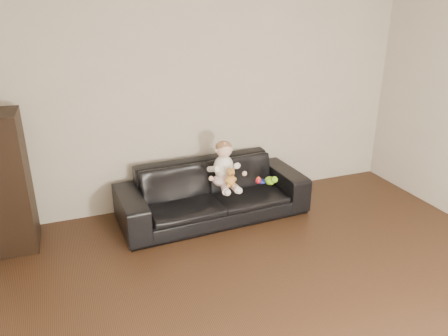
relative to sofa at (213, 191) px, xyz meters
name	(u,v)px	position (x,y,z in m)	size (l,w,h in m)	color
wall_back	(212,99)	(0.18, 0.50, 0.98)	(5.00, 5.00, 0.00)	#B9AF9B
sofa	(213,191)	(0.00, 0.00, 0.00)	(2.19, 0.86, 0.64)	black
cabinet	(10,182)	(-2.12, 0.10, 0.40)	(0.36, 0.50, 1.44)	black
shelf_item	(6,152)	(-2.10, 0.10, 0.73)	(0.18, 0.25, 0.28)	silver
baby	(224,167)	(0.10, -0.12, 0.34)	(0.38, 0.46, 0.54)	silver
teddy_bear	(231,177)	(0.11, -0.28, 0.27)	(0.12, 0.13, 0.21)	#BA7C35
toy_green	(270,181)	(0.61, -0.26, 0.15)	(0.11, 0.14, 0.10)	#78D118
toy_rattle	(258,180)	(0.50, -0.18, 0.14)	(0.07, 0.07, 0.07)	red
toy_blue_disc	(262,181)	(0.56, -0.16, 0.11)	(0.11, 0.11, 0.02)	#1A33D1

